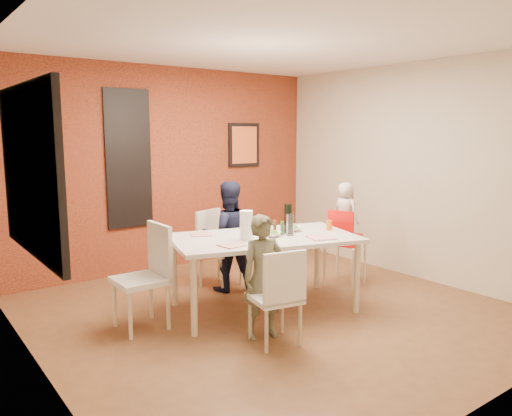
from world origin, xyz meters
TOP-DOWN VIEW (x-y plane):
  - ground at (0.00, 0.00)m, footprint 4.50×4.50m
  - ceiling at (0.00, 0.00)m, footprint 4.50×4.50m
  - wall_back at (0.00, 2.25)m, footprint 4.50×0.02m
  - wall_front at (0.00, -2.25)m, footprint 4.50×0.02m
  - wall_left at (-2.25, 0.00)m, footprint 0.02×4.50m
  - wall_right at (2.25, 0.00)m, footprint 0.02×4.50m
  - brick_accent_wall at (0.00, 2.23)m, footprint 4.50×0.02m
  - picture_window_frame at (-2.22, 0.20)m, footprint 0.05×1.70m
  - picture_window_pane at (-2.21, 0.20)m, footprint 0.02×1.55m
  - glassblock_strip at (-0.60, 2.21)m, footprint 0.55×0.03m
  - glassblock_surround at (-0.60, 2.21)m, footprint 0.60×0.03m
  - art_print_frame at (1.20, 2.21)m, footprint 0.54×0.03m
  - art_print_canvas at (1.20, 2.19)m, footprint 0.44×0.01m
  - dining_table at (-0.02, 0.13)m, footprint 2.08×1.51m
  - chair_near at (-0.48, -0.68)m, footprint 0.47×0.47m
  - chair_far at (0.01, 1.13)m, footprint 0.53×0.53m
  - chair_left at (-1.18, 0.41)m, footprint 0.46×0.46m
  - high_chair at (1.23, 0.19)m, footprint 0.49×0.49m
  - child_near at (-0.47, -0.44)m, footprint 0.46×0.36m
  - child_far at (0.03, 0.89)m, footprint 0.75×0.67m
  - toddler at (1.26, 0.21)m, footprint 0.24×0.36m
  - plate_near_left at (-0.54, -0.03)m, footprint 0.23×0.23m
  - plate_far_mid at (0.16, 0.38)m, footprint 0.25×0.25m
  - plate_near_right at (0.37, -0.29)m, footprint 0.30×0.30m
  - plate_far_left at (-0.51, 0.58)m, footprint 0.28×0.28m
  - salad_bowl_a at (0.02, 0.07)m, footprint 0.26×0.26m
  - salad_bowl_b at (0.39, 0.17)m, footprint 0.22×0.22m
  - wine_bottle at (0.28, 0.10)m, footprint 0.08×0.08m
  - wine_glass_a at (-0.16, -0.07)m, footprint 0.07×0.07m
  - wine_glass_b at (0.22, 0.01)m, footprint 0.08×0.08m
  - paper_towel_roll at (-0.26, 0.11)m, footprint 0.13×0.13m
  - condiment_red at (0.03, 0.13)m, footprint 0.03×0.03m
  - condiment_green at (0.17, 0.07)m, footprint 0.04×0.04m
  - condiment_brown at (0.15, 0.17)m, footprint 0.04×0.04m
  - sippy_cup at (0.74, -0.04)m, footprint 0.06×0.06m

SIDE VIEW (x-z plane):
  - ground at x=0.00m, z-range 0.00..0.00m
  - chair_near at x=-0.48m, z-range 0.05..0.91m
  - chair_far at x=0.01m, z-range 0.05..0.97m
  - chair_left at x=-1.18m, z-range 0.06..1.04m
  - high_chair at x=1.23m, z-range 0.09..1.03m
  - child_near at x=-0.47m, z-range 0.00..1.12m
  - child_far at x=0.03m, z-range 0.00..1.28m
  - dining_table at x=-0.02m, z-range 0.32..1.10m
  - plate_far_mid at x=0.16m, z-range 0.78..0.79m
  - plate_near_left at x=-0.54m, z-range 0.78..0.79m
  - plate_far_left at x=-0.51m, z-range 0.78..0.79m
  - plate_near_right at x=0.37m, z-range 0.78..0.79m
  - salad_bowl_a at x=0.02m, z-range 0.78..0.83m
  - salad_bowl_b at x=0.39m, z-range 0.78..0.83m
  - sippy_cup at x=0.74m, z-range 0.78..0.89m
  - condiment_red at x=0.03m, z-range 0.78..0.91m
  - condiment_green at x=0.17m, z-range 0.78..0.92m
  - condiment_brown at x=0.15m, z-range 0.78..0.92m
  - wine_glass_a at x=-0.16m, z-range 0.78..0.98m
  - wine_glass_b at x=0.22m, z-range 0.78..1.00m
  - toddler at x=1.26m, z-range 0.55..1.25m
  - paper_towel_roll at x=-0.26m, z-range 0.78..1.07m
  - wine_bottle at x=0.28m, z-range 0.78..1.09m
  - wall_back at x=0.00m, z-range 0.00..2.70m
  - wall_front at x=0.00m, z-range 0.00..2.70m
  - wall_left at x=-2.25m, z-range 0.00..2.70m
  - wall_right at x=2.25m, z-range 0.00..2.70m
  - brick_accent_wall at x=0.00m, z-range 0.00..2.70m
  - glassblock_strip at x=-0.60m, z-range 0.65..2.35m
  - glassblock_surround at x=-0.60m, z-range 0.62..2.38m
  - picture_window_frame at x=-2.22m, z-range 0.90..2.20m
  - picture_window_pane at x=-2.21m, z-range 0.98..2.12m
  - art_print_frame at x=1.20m, z-range 1.33..1.97m
  - art_print_canvas at x=1.20m, z-range 1.38..1.92m
  - ceiling at x=0.00m, z-range 2.69..2.71m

